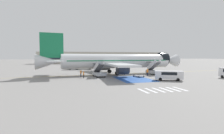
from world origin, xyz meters
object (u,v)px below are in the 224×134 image
object	(u,v)px
boarding_stairs_forward	(154,71)
terminal_building	(106,58)
ground_crew_1	(81,73)
fuel_tanker	(79,65)
ground_crew_0	(147,72)
airliner	(116,61)
service_van_0	(169,75)
ground_crew_2	(124,71)
boarding_stairs_aft	(99,73)
baggage_cart	(139,76)
ground_crew_3	(84,74)
traffic_cone_0	(161,76)

from	to	relation	value
boarding_stairs_forward	terminal_building	bearing A→B (deg)	80.76
ground_crew_1	terminal_building	size ratio (longest dim) A/B	0.02
fuel_tanker	terminal_building	bearing A→B (deg)	155.99
ground_crew_0	ground_crew_1	xyz separation A→B (m)	(-16.20, 2.26, -0.13)
airliner	ground_crew_0	xyz separation A→B (m)	(6.22, -6.34, -2.48)
ground_crew_0	boarding_stairs_forward	bearing A→B (deg)	31.25
boarding_stairs_forward	fuel_tanker	bearing A→B (deg)	122.47
fuel_tanker	ground_crew_0	bearing A→B (deg)	27.52
service_van_0	ground_crew_2	size ratio (longest dim) A/B	3.19
boarding_stairs_aft	baggage_cart	world-z (taller)	boarding_stairs_aft
boarding_stairs_aft	fuel_tanker	bearing A→B (deg)	91.18
ground_crew_3	traffic_cone_0	bearing A→B (deg)	-85.93
boarding_stairs_aft	service_van_0	distance (m)	15.95
ground_crew_1	traffic_cone_0	xyz separation A→B (m)	(18.70, -4.48, -0.70)
ground_crew_2	ground_crew_3	distance (m)	11.74
boarding_stairs_aft	service_van_0	world-z (taller)	boarding_stairs_aft
ground_crew_3	traffic_cone_0	distance (m)	18.40
terminal_building	ground_crew_2	bearing A→B (deg)	-99.47
airliner	fuel_tanker	world-z (taller)	airliner
baggage_cart	fuel_tanker	bearing A→B (deg)	99.43
ground_crew_2	service_van_0	bearing A→B (deg)	-107.09
service_van_0	traffic_cone_0	size ratio (longest dim) A/B	12.50
ground_crew_1	ground_crew_0	bearing A→B (deg)	-66.59
ground_crew_0	ground_crew_1	distance (m)	16.36
boarding_stairs_forward	service_van_0	size ratio (longest dim) A/B	0.95
ground_crew_0	ground_crew_2	world-z (taller)	ground_crew_0
airliner	terminal_building	xyz separation A→B (m)	(15.02, 78.81, 0.47)
airliner	service_van_0	size ratio (longest dim) A/B	7.19
airliner	ground_crew_3	distance (m)	12.12
fuel_tanker	traffic_cone_0	distance (m)	33.14
baggage_cart	ground_crew_0	world-z (taller)	ground_crew_0
boarding_stairs_forward	baggage_cart	distance (m)	7.67
boarding_stairs_forward	ground_crew_2	xyz separation A→B (m)	(-8.01, 0.82, 0.02)
service_van_0	ground_crew_3	xyz separation A→B (m)	(-16.20, 8.15, -0.26)
airliner	ground_crew_3	size ratio (longest dim) A/B	25.69
airliner	ground_crew_1	bearing A→B (deg)	-73.08
ground_crew_2	traffic_cone_0	bearing A→B (deg)	-78.30
boarding_stairs_forward	ground_crew_0	xyz separation A→B (m)	(-3.20, -2.73, 0.05)
boarding_stairs_aft	ground_crew_2	distance (m)	7.55
ground_crew_0	baggage_cart	bearing A→B (deg)	-161.09
boarding_stairs_aft	baggage_cart	bearing A→B (deg)	-23.49
terminal_building	traffic_cone_0	bearing A→B (deg)	-94.12
traffic_cone_0	boarding_stairs_aft	bearing A→B (deg)	166.37
traffic_cone_0	boarding_stairs_forward	bearing A→B (deg)	81.99
ground_crew_3	baggage_cart	bearing A→B (deg)	-85.55
airliner	baggage_cart	world-z (taller)	airliner
boarding_stairs_aft	fuel_tanker	size ratio (longest dim) A/B	0.53
boarding_stairs_aft	ground_crew_3	size ratio (longest dim) A/B	3.39
baggage_cart	traffic_cone_0	distance (m)	5.60
ground_crew_2	boarding_stairs_forward	bearing A→B (deg)	-45.89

